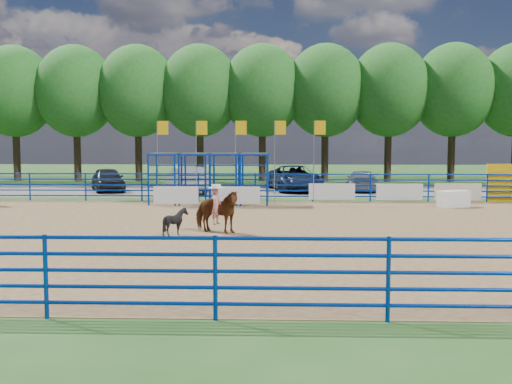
# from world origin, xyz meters

# --- Properties ---
(ground) EXTENTS (120.00, 120.00, 0.00)m
(ground) POSITION_xyz_m (0.00, 0.00, 0.00)
(ground) COLOR #355E25
(ground) RESTS_ON ground
(arena_dirt) EXTENTS (30.00, 20.00, 0.02)m
(arena_dirt) POSITION_xyz_m (0.00, 0.00, 0.01)
(arena_dirt) COLOR olive
(arena_dirt) RESTS_ON ground
(gravel_strip) EXTENTS (40.00, 10.00, 0.01)m
(gravel_strip) POSITION_xyz_m (0.00, 17.00, 0.01)
(gravel_strip) COLOR slate
(gravel_strip) RESTS_ON ground
(announcer_table) EXTENTS (1.62, 1.21, 0.78)m
(announcer_table) POSITION_xyz_m (9.58, 7.69, 0.41)
(announcer_table) COLOR silver
(announcer_table) RESTS_ON arena_dirt
(horse_and_rider) EXTENTS (1.93, 1.38, 2.30)m
(horse_and_rider) POSITION_xyz_m (-0.97, -0.47, 0.85)
(horse_and_rider) COLOR brown
(horse_and_rider) RESTS_ON arena_dirt
(calf) EXTENTS (0.93, 0.85, 0.93)m
(calf) POSITION_xyz_m (-2.27, -1.04, 0.48)
(calf) COLOR black
(calf) RESTS_ON arena_dirt
(car_a) EXTENTS (3.37, 4.76, 1.51)m
(car_a) POSITION_xyz_m (-9.59, 16.00, 0.76)
(car_a) COLOR black
(car_a) RESTS_ON gravel_strip
(car_b) EXTENTS (3.47, 5.13, 1.60)m
(car_b) POSITION_xyz_m (-4.42, 15.11, 0.81)
(car_b) COLOR gray
(car_b) RESTS_ON gravel_strip
(car_c) EXTENTS (3.75, 6.22, 1.61)m
(car_c) POSITION_xyz_m (2.27, 16.78, 0.82)
(car_c) COLOR #151D36
(car_c) RESTS_ON gravel_strip
(car_d) EXTENTS (2.07, 4.56, 1.29)m
(car_d) POSITION_xyz_m (6.58, 16.76, 0.66)
(car_d) COLOR slate
(car_d) RESTS_ON gravel_strip
(perimeter_fence) EXTENTS (30.10, 20.10, 1.50)m
(perimeter_fence) POSITION_xyz_m (0.00, 0.00, 0.75)
(perimeter_fence) COLOR #0731A5
(perimeter_fence) RESTS_ON ground
(chute_assembly) EXTENTS (19.32, 2.41, 4.20)m
(chute_assembly) POSITION_xyz_m (-1.90, 8.84, 1.26)
(chute_assembly) COLOR #0731A5
(chute_assembly) RESTS_ON ground
(treeline) EXTENTS (56.40, 6.40, 11.24)m
(treeline) POSITION_xyz_m (0.00, 26.00, 7.53)
(treeline) COLOR #3F2B19
(treeline) RESTS_ON ground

